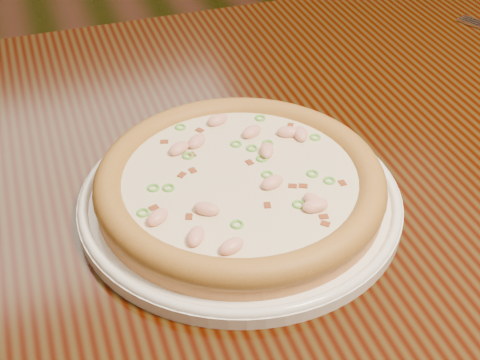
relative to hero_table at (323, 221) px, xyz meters
name	(u,v)px	position (x,y,z in m)	size (l,w,h in m)	color
ground	(227,305)	(0.03, 0.46, -0.65)	(9.00, 9.00, 0.00)	black
hero_table	(323,221)	(0.00, 0.00, 0.00)	(1.20, 0.80, 0.75)	black
plate	(240,197)	(-0.12, -0.05, 0.11)	(0.31, 0.31, 0.02)	white
pizza	(240,182)	(-0.12, -0.05, 0.13)	(0.28, 0.28, 0.03)	#BD8542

